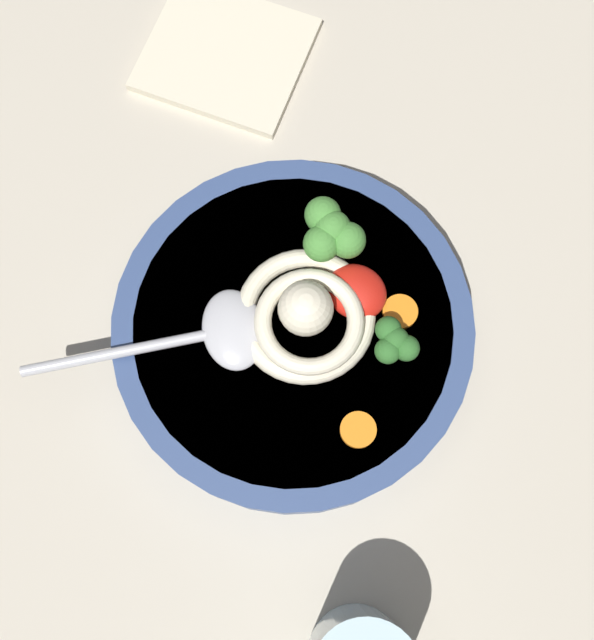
{
  "coord_description": "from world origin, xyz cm",
  "views": [
    {
      "loc": [
        4.88,
        -11.38,
        62.81
      ],
      "look_at": [
        -3.9,
        0.49,
        9.17
      ],
      "focal_mm": 43.45,
      "sensor_mm": 36.0,
      "label": 1
    }
  ],
  "objects_px": {
    "noodle_pile": "(307,316)",
    "folded_napkin": "(226,54)",
    "soup_spoon": "(214,333)",
    "soup_bowl": "(297,328)"
  },
  "relations": [
    {
      "from": "soup_spoon",
      "to": "soup_bowl",
      "type": "bearing_deg",
      "value": 180.0
    },
    {
      "from": "soup_spoon",
      "to": "folded_napkin",
      "type": "height_order",
      "value": "soup_spoon"
    },
    {
      "from": "soup_bowl",
      "to": "noodle_pile",
      "type": "xyz_separation_m",
      "value": [
        0.01,
        0.0,
        0.04
      ]
    },
    {
      "from": "soup_bowl",
      "to": "folded_napkin",
      "type": "relative_size",
      "value": 1.96
    },
    {
      "from": "soup_bowl",
      "to": "folded_napkin",
      "type": "bearing_deg",
      "value": 140.31
    },
    {
      "from": "noodle_pile",
      "to": "folded_napkin",
      "type": "bearing_deg",
      "value": 141.71
    },
    {
      "from": "folded_napkin",
      "to": "soup_spoon",
      "type": "bearing_deg",
      "value": -52.85
    },
    {
      "from": "noodle_pile",
      "to": "folded_napkin",
      "type": "relative_size",
      "value": 0.82
    },
    {
      "from": "folded_napkin",
      "to": "soup_bowl",
      "type": "bearing_deg",
      "value": -39.69
    },
    {
      "from": "noodle_pile",
      "to": "folded_napkin",
      "type": "distance_m",
      "value": 0.27
    }
  ]
}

